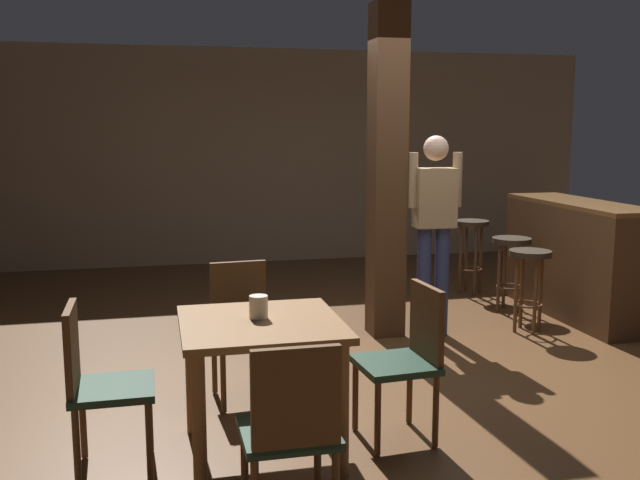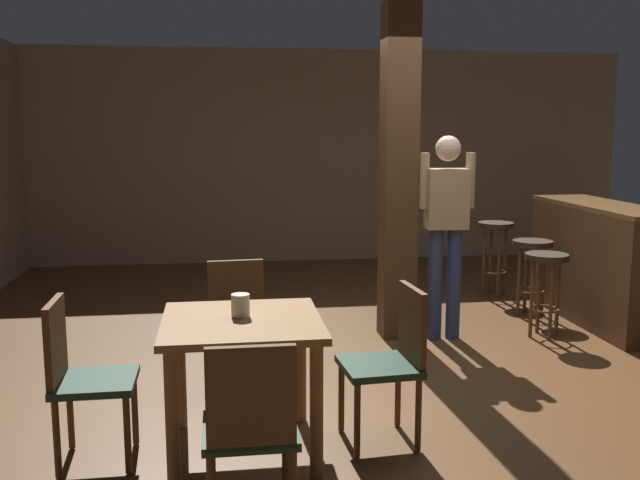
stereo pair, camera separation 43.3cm
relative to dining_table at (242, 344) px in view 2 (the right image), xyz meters
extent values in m
plane|color=brown|center=(1.40, 1.22, -0.62)|extent=(10.80, 10.80, 0.00)
cube|color=gray|center=(1.40, 5.72, 0.78)|extent=(8.00, 0.10, 2.80)
cube|color=#4C301C|center=(1.39, 2.06, 0.78)|extent=(0.28, 0.28, 2.80)
cube|color=brown|center=(0.00, 0.00, 0.12)|extent=(0.86, 0.86, 0.04)
cylinder|color=brown|center=(0.36, 0.36, -0.26)|extent=(0.07, 0.07, 0.72)
cylinder|color=brown|center=(-0.36, 0.36, -0.26)|extent=(0.07, 0.07, 0.72)
cylinder|color=brown|center=(0.36, -0.36, -0.26)|extent=(0.07, 0.07, 0.72)
cylinder|color=brown|center=(-0.36, -0.36, -0.26)|extent=(0.07, 0.07, 0.72)
cube|color=#1E3828|center=(0.01, -0.75, -0.17)|extent=(0.42, 0.42, 0.04)
cube|color=brown|center=(0.01, -0.95, 0.06)|extent=(0.38, 0.04, 0.45)
cylinder|color=brown|center=(-0.17, -0.58, -0.39)|extent=(0.04, 0.04, 0.43)
cylinder|color=brown|center=(0.18, -0.58, -0.39)|extent=(0.04, 0.04, 0.43)
cube|color=#1E3828|center=(0.77, 0.00, -0.17)|extent=(0.45, 0.45, 0.04)
cube|color=brown|center=(0.96, 0.02, 0.06)|extent=(0.07, 0.38, 0.45)
cylinder|color=brown|center=(0.61, -0.18, -0.39)|extent=(0.04, 0.04, 0.43)
cylinder|color=brown|center=(0.58, 0.16, -0.39)|extent=(0.04, 0.04, 0.43)
cylinder|color=brown|center=(0.96, -0.16, -0.39)|extent=(0.04, 0.04, 0.43)
cylinder|color=brown|center=(0.93, 0.19, -0.39)|extent=(0.04, 0.04, 0.43)
cube|color=#1E3828|center=(0.00, 0.79, -0.17)|extent=(0.45, 0.45, 0.04)
cube|color=brown|center=(-0.01, 0.98, 0.06)|extent=(0.38, 0.06, 0.45)
cylinder|color=brown|center=(0.19, 0.63, -0.39)|extent=(0.04, 0.04, 0.43)
cylinder|color=brown|center=(-0.16, 0.60, -0.39)|extent=(0.04, 0.04, 0.43)
cylinder|color=brown|center=(0.17, 0.98, -0.39)|extent=(0.04, 0.04, 0.43)
cylinder|color=brown|center=(-0.18, 0.95, -0.39)|extent=(0.04, 0.04, 0.43)
cube|color=#1E3828|center=(-0.78, -0.03, -0.17)|extent=(0.42, 0.42, 0.04)
cube|color=brown|center=(-0.97, -0.03, 0.06)|extent=(0.04, 0.38, 0.45)
cylinder|color=brown|center=(-0.61, 0.15, -0.39)|extent=(0.04, 0.04, 0.43)
cylinder|color=brown|center=(-0.60, -0.20, -0.39)|extent=(0.04, 0.04, 0.43)
cylinder|color=brown|center=(-0.96, 0.14, -0.39)|extent=(0.04, 0.04, 0.43)
cylinder|color=brown|center=(-0.95, -0.21, -0.39)|extent=(0.04, 0.04, 0.43)
cylinder|color=silver|center=(0.00, 0.05, 0.20)|extent=(0.10, 0.10, 0.13)
cube|color=tan|center=(1.76, 1.91, 0.58)|extent=(0.35, 0.22, 0.50)
sphere|color=beige|center=(1.76, 1.91, 1.00)|extent=(0.22, 0.22, 0.21)
cylinder|color=navy|center=(1.84, 1.91, -0.14)|extent=(0.13, 0.13, 0.95)
cylinder|color=navy|center=(1.68, 1.92, -0.14)|extent=(0.13, 0.13, 0.95)
cylinder|color=tan|center=(1.96, 1.90, 0.73)|extent=(0.08, 0.08, 0.46)
cylinder|color=tan|center=(1.57, 1.92, 0.73)|extent=(0.08, 0.08, 0.46)
cube|color=brown|center=(3.38, 2.24, 0.46)|extent=(0.56, 1.83, 0.04)
cube|color=#4C301C|center=(3.28, 2.24, -0.09)|extent=(0.36, 1.83, 1.06)
cylinder|color=#2D2319|center=(2.63, 1.84, 0.09)|extent=(0.36, 0.36, 0.05)
torus|color=brown|center=(2.63, 1.84, -0.37)|extent=(0.26, 0.26, 0.02)
cylinder|color=brown|center=(2.63, 1.96, -0.28)|extent=(0.03, 0.03, 0.68)
cylinder|color=brown|center=(2.63, 1.72, -0.28)|extent=(0.03, 0.03, 0.68)
cylinder|color=brown|center=(2.75, 1.84, -0.28)|extent=(0.03, 0.03, 0.68)
cylinder|color=brown|center=(2.52, 1.84, -0.28)|extent=(0.03, 0.03, 0.68)
cylinder|color=#2D2319|center=(2.82, 2.51, 0.09)|extent=(0.37, 0.37, 0.05)
torus|color=#4C301C|center=(2.82, 2.51, -0.37)|extent=(0.26, 0.26, 0.02)
cylinder|color=#4C301C|center=(2.82, 2.63, -0.28)|extent=(0.03, 0.03, 0.68)
cylinder|color=#4C301C|center=(2.82, 2.39, -0.28)|extent=(0.03, 0.03, 0.68)
cylinder|color=#4C301C|center=(2.94, 2.51, -0.28)|extent=(0.03, 0.03, 0.68)
cylinder|color=#4C301C|center=(2.69, 2.51, -0.28)|extent=(0.03, 0.03, 0.68)
cylinder|color=#2D2319|center=(2.76, 3.30, 0.16)|extent=(0.37, 0.37, 0.05)
torus|color=#4C301C|center=(2.76, 3.30, -0.35)|extent=(0.26, 0.26, 0.02)
cylinder|color=#4C301C|center=(2.76, 3.42, -0.24)|extent=(0.03, 0.03, 0.75)
cylinder|color=#4C301C|center=(2.76, 3.18, -0.24)|extent=(0.03, 0.03, 0.75)
cylinder|color=#4C301C|center=(2.88, 3.30, -0.24)|extent=(0.03, 0.03, 0.75)
cylinder|color=#4C301C|center=(2.64, 3.30, -0.24)|extent=(0.03, 0.03, 0.75)
camera|label=1|loc=(-0.53, -3.70, 1.17)|focal=40.00mm
camera|label=2|loc=(-0.10, -3.78, 1.17)|focal=40.00mm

